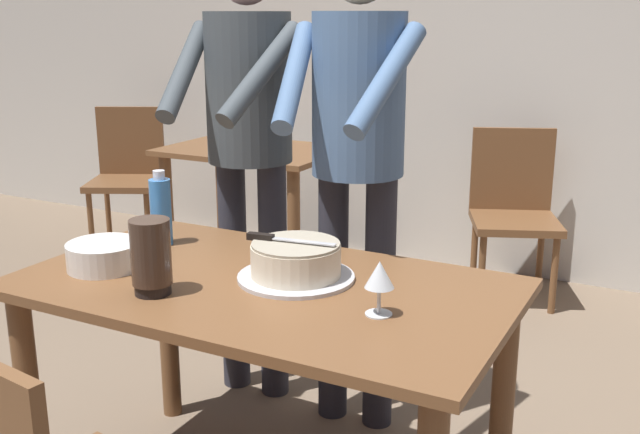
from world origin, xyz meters
name	(u,v)px	position (x,y,z in m)	size (l,w,h in m)	color
back_wall	(504,40)	(0.00, 2.60, 1.35)	(10.00, 0.12, 2.70)	beige
main_dining_table	(264,323)	(0.00, 0.00, 0.62)	(1.41, 0.80, 0.75)	brown
cake_on_platter	(296,262)	(0.07, 0.07, 0.80)	(0.34, 0.34, 0.11)	silver
cake_knife	(273,238)	(0.00, 0.06, 0.87)	(0.27, 0.06, 0.02)	silver
plate_stack	(104,255)	(-0.49, -0.12, 0.79)	(0.22, 0.22, 0.08)	white
wine_glass_near	(379,277)	(0.39, -0.07, 0.85)	(0.08, 0.08, 0.14)	silver
water_bottle	(161,211)	(-0.49, 0.16, 0.86)	(0.07, 0.07, 0.25)	#387AC6
hurricane_lamp	(151,256)	(-0.22, -0.22, 0.86)	(0.11, 0.11, 0.21)	black
person_cutting_cake	(357,139)	(0.01, 0.61, 1.08)	(0.47, 0.56, 1.72)	#2D2D38
person_standing_beside	(249,128)	(-0.45, 0.64, 1.08)	(0.47, 0.56, 1.72)	#2D2D38
background_table	(253,176)	(-1.25, 1.90, 0.58)	(1.00, 0.70, 0.74)	brown
background_chair_1	(513,207)	(0.21, 2.20, 0.49)	(0.57, 0.57, 0.90)	brown
background_chair_2	(127,171)	(-2.27, 1.97, 0.49)	(0.59, 0.59, 0.90)	brown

